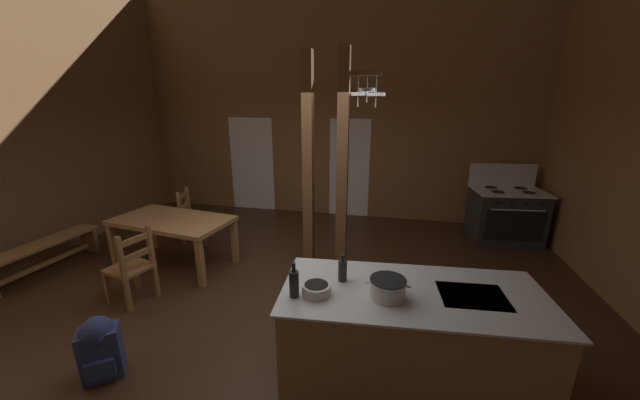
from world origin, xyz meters
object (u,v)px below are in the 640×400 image
(bench_along_left_wall, at_px, (43,252))
(bottle_short_on_counter, at_px, (343,270))
(bottle_tall_on_counter, at_px, (294,283))
(ladderback_chair_by_post, at_px, (132,267))
(kitchen_island, at_px, (409,337))
(ladderback_chair_near_window, at_px, (193,217))
(dining_table, at_px, (172,224))
(backpack, at_px, (100,346))
(mixing_bowl_on_counter, at_px, (316,289))
(stove_range, at_px, (505,215))
(stockpot_on_counter, at_px, (388,288))

(bench_along_left_wall, bearing_deg, bottle_short_on_counter, -10.80)
(bench_along_left_wall, xyz_separation_m, bottle_tall_on_counter, (4.16, -1.19, 0.70))
(ladderback_chair_by_post, xyz_separation_m, bottle_short_on_counter, (2.66, -0.50, 0.54))
(kitchen_island, relative_size, ladderback_chair_near_window, 2.35)
(dining_table, xyz_separation_m, bottle_short_on_counter, (2.76, -1.46, 0.34))
(bench_along_left_wall, distance_m, backpack, 2.83)
(ladderback_chair_near_window, xyz_separation_m, backpack, (0.92, -2.92, -0.14))
(ladderback_chair_by_post, relative_size, backpack, 1.59)
(mixing_bowl_on_counter, distance_m, bottle_short_on_counter, 0.31)
(ladderback_chair_by_post, distance_m, bottle_short_on_counter, 2.76)
(backpack, relative_size, mixing_bowl_on_counter, 2.52)
(stove_range, bearing_deg, bottle_short_on_counter, -123.53)
(stockpot_on_counter, height_order, bottle_tall_on_counter, bottle_tall_on_counter)
(ladderback_chair_near_window, bearing_deg, bench_along_left_wall, -135.90)
(ladderback_chair_by_post, bearing_deg, kitchen_island, -9.47)
(ladderback_chair_by_post, xyz_separation_m, bottle_tall_on_counter, (2.32, -0.83, 0.56))
(mixing_bowl_on_counter, bearing_deg, dining_table, 146.48)
(stove_range, distance_m, ladderback_chair_near_window, 5.46)
(stove_range, relative_size, bottle_tall_on_counter, 4.45)
(bench_along_left_wall, bearing_deg, stockpot_on_counter, -11.94)
(stove_range, bearing_deg, dining_table, -157.88)
(dining_table, xyz_separation_m, ladderback_chair_near_window, (-0.23, 0.86, -0.20))
(dining_table, height_order, ladderback_chair_near_window, ladderback_chair_near_window)
(bench_along_left_wall, bearing_deg, mixing_bowl_on_counter, -14.41)
(stove_range, distance_m, mixing_bowl_on_counter, 4.56)
(stove_range, bearing_deg, ladderback_chair_by_post, -148.75)
(dining_table, xyz_separation_m, bottle_tall_on_counter, (2.42, -1.79, 0.36))
(stove_range, relative_size, bench_along_left_wall, 0.85)
(ladderback_chair_near_window, distance_m, bench_along_left_wall, 2.11)
(dining_table, xyz_separation_m, ladderback_chair_by_post, (0.10, -0.96, -0.20))
(stove_range, height_order, backpack, stove_range)
(kitchen_island, relative_size, bench_along_left_wall, 1.43)
(kitchen_island, xyz_separation_m, ladderback_chair_by_post, (-3.25, 0.54, 0.01))
(kitchen_island, distance_m, ladderback_chair_by_post, 3.30)
(bottle_tall_on_counter, bearing_deg, mixing_bowl_on_counter, 25.19)
(kitchen_island, bearing_deg, backpack, -168.28)
(mixing_bowl_on_counter, bearing_deg, ladderback_chair_near_window, 137.54)
(bench_along_left_wall, bearing_deg, kitchen_island, -10.07)
(bottle_short_on_counter, bearing_deg, stove_range, 56.47)
(kitchen_island, xyz_separation_m, mixing_bowl_on_counter, (-0.77, -0.21, 0.49))
(ladderback_chair_by_post, xyz_separation_m, bench_along_left_wall, (-1.84, 0.36, -0.14))
(ladderback_chair_by_post, xyz_separation_m, backpack, (0.59, -1.10, -0.14))
(backpack, bearing_deg, bottle_short_on_counter, 16.16)
(kitchen_island, bearing_deg, bottle_tall_on_counter, -163.13)
(ladderback_chair_near_window, bearing_deg, dining_table, -75.03)
(ladderback_chair_by_post, distance_m, mixing_bowl_on_counter, 2.64)
(bench_along_left_wall, distance_m, stockpot_on_counter, 5.04)
(bench_along_left_wall, relative_size, stockpot_on_counter, 4.35)
(bottle_short_on_counter, bearing_deg, ladderback_chair_by_post, 169.42)
(ladderback_chair_by_post, bearing_deg, backpack, -61.65)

